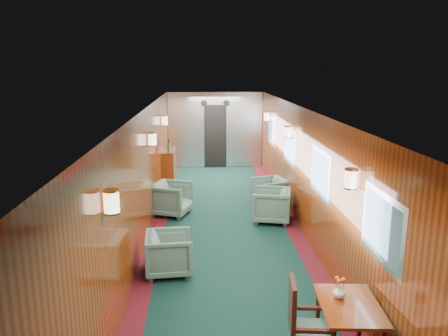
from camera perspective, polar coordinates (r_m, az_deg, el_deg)
name	(u,v)px	position (r m, az deg, el deg)	size (l,w,h in m)	color
room	(226,152)	(8.04, 0.30, 2.14)	(12.00, 12.10, 2.40)	black
bulkhead	(215,130)	(13.94, -1.15, 4.94)	(2.98, 0.17, 2.39)	silver
windows_right	(303,158)	(8.53, 10.22, 1.31)	(0.02, 8.60, 0.80)	silver
wall_sconces	(225,139)	(8.57, 0.07, 3.87)	(2.97, 7.97, 0.25)	#FAE2C3
dining_table	(349,313)	(5.14, 16.01, -17.76)	(0.70, 0.94, 0.68)	maroon
side_chair	(303,322)	(4.94, 10.26, -19.13)	(0.49, 0.51, 1.01)	#1C413A
credenza	(169,167)	(12.06, -7.17, 0.19)	(0.34, 1.07, 1.24)	maroon
flower_vase	(339,292)	(5.15, 14.81, -15.36)	(0.14, 0.14, 0.15)	silver
armchair_left_near	(169,253)	(6.97, -7.14, -10.99)	(0.70, 0.72, 0.66)	#1C413A
armchair_left_far	(172,199)	(9.59, -6.86, -4.01)	(0.76, 0.79, 0.72)	#1C413A
armchair_right_near	(271,205)	(9.17, 6.19, -4.86)	(0.74, 0.77, 0.70)	#1C413A
armchair_right_far	(270,192)	(10.18, 6.02, -3.15)	(0.70, 0.72, 0.66)	#1C413A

